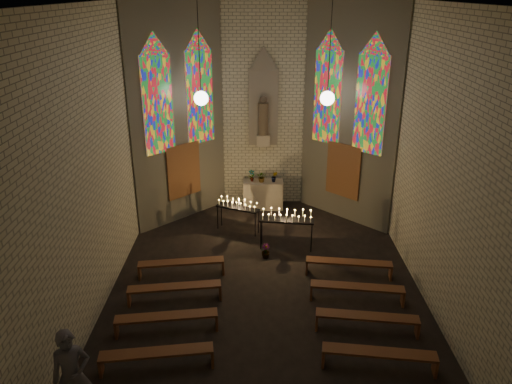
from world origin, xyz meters
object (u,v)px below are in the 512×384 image
(aisle_flower_pot, at_px, (266,251))
(votive_stand_right, at_px, (287,218))
(visitor, at_px, (72,376))
(votive_stand_left, at_px, (238,206))
(altar, at_px, (263,195))

(aisle_flower_pot, bearing_deg, votive_stand_right, 42.69)
(votive_stand_right, distance_m, visitor, 7.61)
(votive_stand_right, bearing_deg, aisle_flower_pot, -130.60)
(aisle_flower_pot, xyz_separation_m, votive_stand_left, (-0.86, 1.72, 0.68))
(votive_stand_right, xyz_separation_m, visitor, (-4.16, -6.37, -0.08))
(votive_stand_left, height_order, visitor, visitor)
(altar, bearing_deg, votive_stand_right, -77.59)
(altar, height_order, aisle_flower_pot, altar)
(altar, xyz_separation_m, visitor, (-3.50, -9.37, 0.43))
(votive_stand_left, xyz_separation_m, votive_stand_right, (1.48, -1.15, 0.12))
(votive_stand_right, height_order, visitor, visitor)
(votive_stand_left, bearing_deg, aisle_flower_pot, -39.80)
(aisle_flower_pot, bearing_deg, votive_stand_left, 116.53)
(visitor, bearing_deg, votive_stand_left, 46.13)
(votive_stand_left, bearing_deg, votive_stand_right, -14.04)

